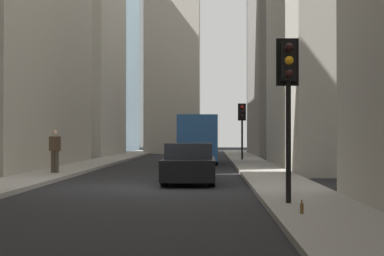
% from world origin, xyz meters
% --- Properties ---
extents(ground_plane, '(135.00, 135.00, 0.00)m').
position_xyz_m(ground_plane, '(0.00, 0.00, 0.00)').
color(ground_plane, black).
extents(sidewalk_right, '(90.00, 2.20, 0.14)m').
position_xyz_m(sidewalk_right, '(0.00, 4.50, 0.07)').
color(sidewalk_right, gray).
rests_on(sidewalk_right, ground_plane).
extents(sidewalk_left, '(90.00, 2.20, 0.14)m').
position_xyz_m(sidewalk_left, '(0.00, -4.50, 0.07)').
color(sidewalk_left, gray).
rests_on(sidewalk_left, ground_plane).
extents(building_right_far, '(12.66, 10.50, 19.53)m').
position_xyz_m(building_right_far, '(29.49, 10.59, 9.78)').
color(building_right_far, '#B7B2A5').
rests_on(building_right_far, ground_plane).
extents(delivery_truck, '(6.46, 2.25, 2.84)m').
position_xyz_m(delivery_truck, '(16.64, -1.40, 1.46)').
color(delivery_truck, '#285699').
rests_on(delivery_truck, ground_plane).
extents(sedan_black, '(4.30, 1.78, 1.42)m').
position_xyz_m(sedan_black, '(1.28, -1.40, 0.66)').
color(sedan_black, black).
rests_on(sedan_black, ground_plane).
extents(traffic_light_foreground, '(0.43, 0.52, 3.78)m').
position_xyz_m(traffic_light_foreground, '(-6.06, -3.92, 2.92)').
color(traffic_light_foreground, black).
rests_on(traffic_light_foreground, sidewalk_left).
extents(traffic_light_midblock, '(0.43, 0.52, 3.60)m').
position_xyz_m(traffic_light_midblock, '(19.32, -4.15, 2.78)').
color(traffic_light_midblock, black).
rests_on(traffic_light_midblock, sidewalk_left).
extents(pedestrian, '(0.26, 0.44, 1.76)m').
position_xyz_m(pedestrian, '(5.10, 4.30, 1.10)').
color(pedestrian, '#473D33').
rests_on(pedestrian, sidewalk_right).
extents(discarded_bottle, '(0.07, 0.07, 0.27)m').
position_xyz_m(discarded_bottle, '(-7.98, -3.94, 0.25)').
color(discarded_bottle, brown).
rests_on(discarded_bottle, sidewalk_left).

